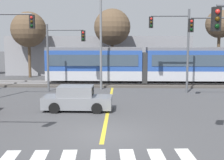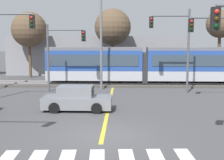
% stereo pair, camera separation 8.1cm
% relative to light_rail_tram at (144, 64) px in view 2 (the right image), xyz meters
% --- Properties ---
extents(ground_plane, '(200.00, 200.00, 0.00)m').
position_rel_light_rail_tram_xyz_m(ground_plane, '(-2.96, -16.01, -2.05)').
color(ground_plane, '#474749').
extents(track_bed, '(120.00, 4.00, 0.18)m').
position_rel_light_rail_tram_xyz_m(track_bed, '(-2.96, 0.01, -1.96)').
color(track_bed, '#4C4742').
rests_on(track_bed, ground).
extents(rail_near, '(120.00, 0.08, 0.10)m').
position_rel_light_rail_tram_xyz_m(rail_near, '(-2.96, -0.71, -1.82)').
color(rail_near, '#939399').
rests_on(rail_near, track_bed).
extents(rail_far, '(120.00, 0.08, 0.10)m').
position_rel_light_rail_tram_xyz_m(rail_far, '(-2.96, 0.73, -1.82)').
color(rail_far, '#939399').
rests_on(rail_far, track_bed).
extents(light_rail_tram, '(18.50, 2.64, 3.43)m').
position_rel_light_rail_tram_xyz_m(light_rail_tram, '(0.00, 0.00, 0.00)').
color(light_rail_tram, '#B7BAC1').
rests_on(light_rail_tram, track_bed).
extents(lane_centre_line, '(0.20, 15.32, 0.01)m').
position_rel_light_rail_tram_xyz_m(lane_centre_line, '(-2.96, -9.65, -2.05)').
color(lane_centre_line, gold).
rests_on(lane_centre_line, ground).
extents(sedan_crossing, '(4.21, 1.94, 1.52)m').
position_rel_light_rail_tram_xyz_m(sedan_crossing, '(-4.85, -11.03, -1.35)').
color(sedan_crossing, gray).
rests_on(sedan_crossing, ground).
extents(traffic_light_far_left, '(3.25, 0.38, 5.58)m').
position_rel_light_rail_tram_xyz_m(traffic_light_far_left, '(-7.19, -3.93, 1.61)').
color(traffic_light_far_left, '#515459').
rests_on(traffic_light_far_left, ground).
extents(traffic_light_far_right, '(3.25, 0.38, 6.73)m').
position_rel_light_rail_tram_xyz_m(traffic_light_far_right, '(2.21, -4.44, 2.29)').
color(traffic_light_far_right, '#515459').
rests_on(traffic_light_far_right, ground).
extents(street_lamp_centre, '(1.99, 0.28, 9.57)m').
position_rel_light_rail_tram_xyz_m(street_lamp_centre, '(-3.77, -2.80, 3.30)').
color(street_lamp_centre, slate).
rests_on(street_lamp_centre, ground).
extents(bare_tree_west, '(4.01, 4.01, 7.47)m').
position_rel_light_rail_tram_xyz_m(bare_tree_west, '(-12.70, 5.64, 3.40)').
color(bare_tree_west, brown).
rests_on(bare_tree_west, ground).
extents(bare_tree_east, '(4.03, 4.03, 7.73)m').
position_rel_light_rail_tram_xyz_m(bare_tree_east, '(-3.19, 5.13, 3.64)').
color(bare_tree_east, brown).
rests_on(bare_tree_east, ground).
extents(bare_tree_far_east, '(2.93, 2.93, 7.42)m').
position_rel_light_rail_tram_xyz_m(bare_tree_far_east, '(8.14, 3.73, 3.84)').
color(bare_tree_far_east, brown).
rests_on(bare_tree_far_east, ground).
extents(building_backdrop_far, '(22.41, 6.00, 4.76)m').
position_rel_light_rail_tram_xyz_m(building_backdrop_far, '(-5.00, 10.27, 0.33)').
color(building_backdrop_far, gray).
rests_on(building_backdrop_far, ground).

